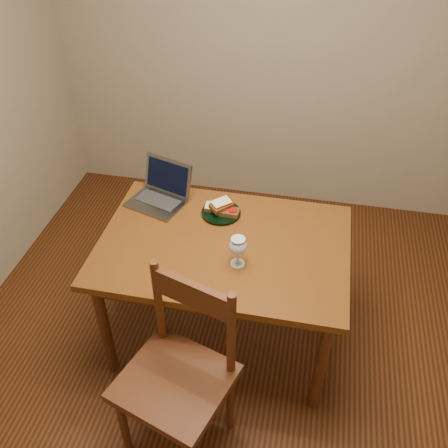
% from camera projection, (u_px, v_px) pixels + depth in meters
% --- Properties ---
extents(floor, '(3.20, 3.20, 0.02)m').
position_uv_depth(floor, '(227.00, 346.00, 3.00)').
color(floor, black).
rests_on(floor, ground).
extents(back_wall, '(3.20, 0.02, 2.60)m').
position_uv_depth(back_wall, '(274.00, 37.00, 3.40)').
color(back_wall, gray).
rests_on(back_wall, floor).
extents(table, '(1.30, 0.90, 0.74)m').
position_uv_depth(table, '(224.00, 255.00, 2.65)').
color(table, '#451D0B').
rests_on(table, floor).
extents(chair, '(0.59, 0.57, 0.50)m').
position_uv_depth(chair, '(177.00, 370.00, 2.23)').
color(chair, '#371B0B').
rests_on(chair, floor).
extents(plate, '(0.22, 0.22, 0.02)m').
position_uv_depth(plate, '(221.00, 213.00, 2.78)').
color(plate, black).
rests_on(plate, table).
extents(sandwich_cheese, '(0.11, 0.07, 0.03)m').
position_uv_depth(sandwich_cheese, '(215.00, 207.00, 2.78)').
color(sandwich_cheese, '#381E0C').
rests_on(sandwich_cheese, plate).
extents(sandwich_tomato, '(0.12, 0.08, 0.04)m').
position_uv_depth(sandwich_tomato, '(228.00, 211.00, 2.75)').
color(sandwich_tomato, '#381E0C').
rests_on(sandwich_tomato, plate).
extents(sandwich_top, '(0.14, 0.14, 0.04)m').
position_uv_depth(sandwich_top, '(221.00, 205.00, 2.75)').
color(sandwich_top, '#381E0C').
rests_on(sandwich_top, plate).
extents(milk_glass, '(0.09, 0.09, 0.17)m').
position_uv_depth(milk_glass, '(238.00, 252.00, 2.42)').
color(milk_glass, white).
rests_on(milk_glass, table).
extents(laptop, '(0.38, 0.36, 0.22)m').
position_uv_depth(laptop, '(161.00, 190.00, 2.86)').
color(laptop, slate).
rests_on(laptop, table).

